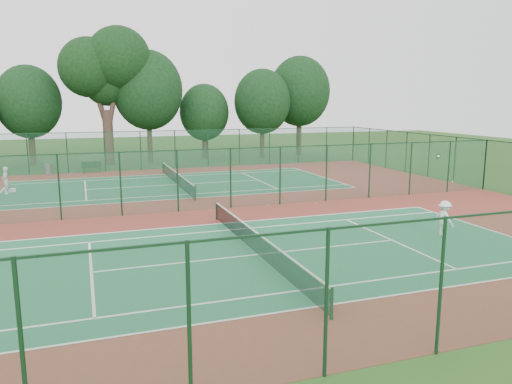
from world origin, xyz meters
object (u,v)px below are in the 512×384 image
trash_bin (48,169)px  bench (92,167)px  player_far (6,180)px  kit_bag (10,190)px  big_tree (106,67)px  player_near (444,219)px

trash_bin → bench: bench is taller
player_far → bench: bearing=132.3°
kit_bag → big_tree: (7.33, 13.39, 9.10)m
player_near → trash_bin: 32.30m
trash_bin → player_near: bearing=-55.5°
trash_bin → bench: size_ratio=0.59×
player_far → big_tree: bearing=137.7°
kit_bag → player_far: bearing=-110.2°
big_tree → player_near: bearing=-68.1°
player_near → trash_bin: player_near is taller
player_far → trash_bin: (2.13, 8.41, -0.44)m
player_far → kit_bag: (0.14, 0.62, -0.79)m
player_far → bench: size_ratio=1.11×
player_near → player_far: player_far is taller
player_near → kit_bag: bearing=43.4°
player_far → big_tree: size_ratio=0.14×
trash_bin → bench: 3.49m
player_near → kit_bag: (-20.28, 18.83, -0.71)m
player_far → trash_bin: size_ratio=1.89×
trash_bin → kit_bag: size_ratio=1.38×
kit_bag → bench: bearing=47.6°
kit_bag → big_tree: bearing=53.8°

